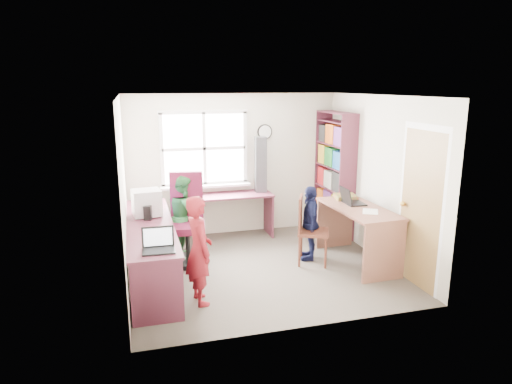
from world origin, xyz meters
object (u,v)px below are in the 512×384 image
crt_monitor (147,203)px  cd_tower (261,165)px  potted_plant (195,188)px  person_navy (310,223)px  person_red (199,250)px  wooden_chair (308,227)px  bookshelf (334,177)px  laptop_right (351,200)px  laptop_left (158,245)px  l_desk (168,253)px  right_desk (358,223)px  swivel_chair (187,224)px  person_green (185,216)px

crt_monitor → cd_tower: 2.20m
crt_monitor → potted_plant: bearing=43.0°
crt_monitor → person_navy: size_ratio=0.38×
person_red → person_navy: size_ratio=1.18×
person_navy → wooden_chair: bearing=-13.1°
cd_tower → potted_plant: size_ratio=3.27×
cd_tower → bookshelf: bearing=-7.4°
person_red → person_navy: bearing=-70.3°
laptop_right → crt_monitor: bearing=83.6°
laptop_left → person_red: (0.47, 0.13, -0.15)m
l_desk → laptop_left: (-0.14, -0.65, 0.35)m
l_desk → wooden_chair: bearing=8.2°
laptop_right → person_navy: bearing=82.7°
wooden_chair → crt_monitor: size_ratio=2.37×
wooden_chair → person_navy: person_navy is taller
l_desk → bookshelf: (2.96, 1.47, 0.55)m
bookshelf → wooden_chair: size_ratio=2.12×
l_desk → person_navy: size_ratio=2.65×
crt_monitor → person_red: 1.41m
person_navy → right_desk: bearing=80.5°
wooden_chair → person_red: size_ratio=0.76×
laptop_left → swivel_chair: bearing=73.5°
right_desk → laptop_left: size_ratio=4.00×
laptop_right → potted_plant: (-2.10, 1.37, 0.01)m
swivel_chair → crt_monitor: swivel_chair is taller
person_red → person_green: person_red is taller
l_desk → person_green: (0.34, 1.02, 0.18)m
swivel_chair → person_green: (-0.01, 0.20, 0.07)m
potted_plant → person_navy: 2.01m
swivel_chair → laptop_left: size_ratio=3.56×
swivel_chair → l_desk: bearing=-105.5°
swivel_chair → laptop_left: (-0.49, -1.47, 0.25)m
potted_plant → cd_tower: bearing=2.8°
crt_monitor → person_navy: (2.31, -0.33, -0.38)m
swivel_chair → laptop_right: swivel_chair is taller
right_desk → wooden_chair: (-0.69, 0.17, -0.07)m
person_navy → potted_plant: bearing=-112.6°
laptop_right → l_desk: bearing=99.0°
bookshelf → laptop_right: bearing=-103.0°
bookshelf → person_red: 3.32m
right_desk → cd_tower: size_ratio=1.56×
laptop_left → l_desk: bearing=79.6°
swivel_chair → laptop_right: (2.34, -0.49, 0.33)m
cd_tower → person_navy: bearing=-68.4°
potted_plant → person_navy: bearing=-40.1°
right_desk → laptop_left: bearing=-167.3°
right_desk → potted_plant: size_ratio=5.09×
person_red → bookshelf: bearing=-61.3°
bookshelf → potted_plant: bearing=174.4°
l_desk → person_navy: person_navy is taller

